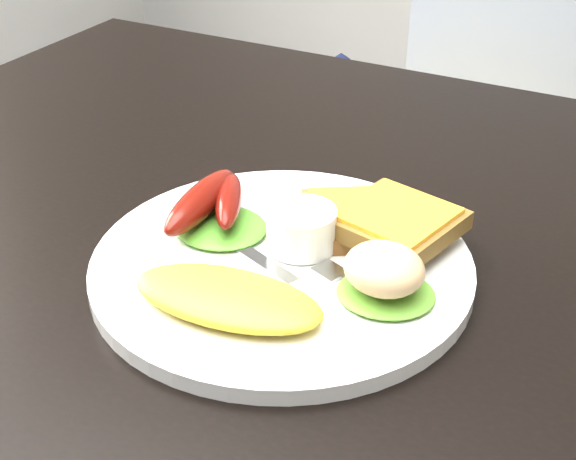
{
  "coord_description": "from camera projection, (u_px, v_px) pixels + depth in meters",
  "views": [
    {
      "loc": [
        0.16,
        -0.49,
        1.09
      ],
      "look_at": [
        -0.08,
        -0.04,
        0.78
      ],
      "focal_mm": 50.0,
      "sensor_mm": 36.0,
      "label": 1
    }
  ],
  "objects": [
    {
      "name": "plate",
      "position": [
        282.0,
        266.0,
        0.6
      ],
      "size": [
        0.29,
        0.29,
        0.01
      ],
      "primitive_type": "cylinder",
      "color": "white",
      "rests_on": "dining_table"
    },
    {
      "name": "toast_a",
      "position": [
        358.0,
        220.0,
        0.63
      ],
      "size": [
        0.11,
        0.11,
        0.01
      ],
      "primitive_type": "cube",
      "rotation": [
        0.0,
        0.0,
        0.56
      ],
      "color": "brown",
      "rests_on": "plate"
    },
    {
      "name": "potato_salad",
      "position": [
        384.0,
        269.0,
        0.55
      ],
      "size": [
        0.07,
        0.07,
        0.03
      ],
      "primitive_type": "ellipsoid",
      "rotation": [
        0.0,
        0.0,
        -0.39
      ],
      "color": "beige",
      "rests_on": "lettuce_right"
    },
    {
      "name": "lettuce_right",
      "position": [
        386.0,
        293.0,
        0.56
      ],
      "size": [
        0.08,
        0.08,
        0.01
      ],
      "primitive_type": "ellipsoid",
      "rotation": [
        0.0,
        0.0,
        0.3
      ],
      "color": "#51912F",
      "rests_on": "plate"
    },
    {
      "name": "sausage_b",
      "position": [
        229.0,
        200.0,
        0.63
      ],
      "size": [
        0.06,
        0.08,
        0.02
      ],
      "primitive_type": "ellipsoid",
      "rotation": [
        0.0,
        0.0,
        0.47
      ],
      "color": "#6C1004",
      "rests_on": "lettuce_left"
    },
    {
      "name": "lettuce_left",
      "position": [
        220.0,
        227.0,
        0.63
      ],
      "size": [
        0.08,
        0.07,
        0.01
      ],
      "primitive_type": "ellipsoid",
      "rotation": [
        0.0,
        0.0,
        -0.02
      ],
      "color": "#2B8C1C",
      "rests_on": "plate"
    },
    {
      "name": "dining_table",
      "position": [
        406.0,
        286.0,
        0.62
      ],
      "size": [
        1.2,
        0.8,
        0.04
      ],
      "primitive_type": "cube",
      "color": "black",
      "rests_on": "ground"
    },
    {
      "name": "dining_chair",
      "position": [
        485.0,
        152.0,
        1.46
      ],
      "size": [
        0.55,
        0.55,
        0.05
      ],
      "primitive_type": "cube",
      "rotation": [
        0.0,
        0.0,
        0.32
      ],
      "color": "#9F874B",
      "rests_on": "ground"
    },
    {
      "name": "toast_b",
      "position": [
        396.0,
        223.0,
        0.61
      ],
      "size": [
        0.1,
        0.1,
        0.01
      ],
      "primitive_type": "cube",
      "rotation": [
        0.0,
        0.0,
        -0.23
      ],
      "color": "olive",
      "rests_on": "toast_a"
    },
    {
      "name": "ramekin",
      "position": [
        301.0,
        228.0,
        0.6
      ],
      "size": [
        0.05,
        0.05,
        0.03
      ],
      "primitive_type": "cylinder",
      "rotation": [
        0.0,
        0.0,
        -0.01
      ],
      "color": "white",
      "rests_on": "plate"
    },
    {
      "name": "omelette",
      "position": [
        228.0,
        298.0,
        0.54
      ],
      "size": [
        0.14,
        0.08,
        0.02
      ],
      "primitive_type": "ellipsoid",
      "rotation": [
        0.0,
        0.0,
        0.1
      ],
      "color": "yellow",
      "rests_on": "plate"
    },
    {
      "name": "fork",
      "position": [
        235.0,
        244.0,
        0.61
      ],
      "size": [
        0.13,
        0.06,
        0.0
      ],
      "primitive_type": "cube",
      "rotation": [
        0.0,
        0.0,
        -0.37
      ],
      "color": "#ADAFB7",
      "rests_on": "plate"
    },
    {
      "name": "sausage_a",
      "position": [
        201.0,
        201.0,
        0.63
      ],
      "size": [
        0.04,
        0.11,
        0.03
      ],
      "primitive_type": "ellipsoid",
      "rotation": [
        0.0,
        0.0,
        0.09
      ],
      "color": "#670301",
      "rests_on": "lettuce_left"
    }
  ]
}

